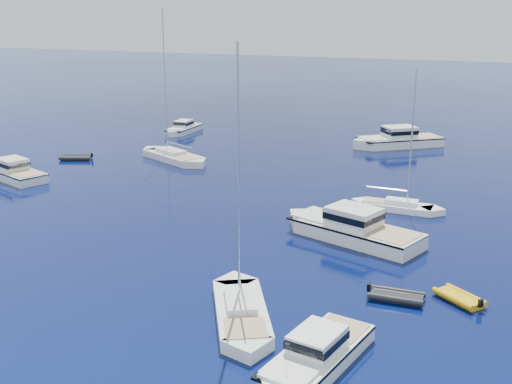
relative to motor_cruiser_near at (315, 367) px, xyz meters
The scene contains 11 objects.
motor_cruiser_near is the anchor object (origin of this frame).
motor_cruiser_centre 18.33m from the motor_cruiser_near, 99.59° to the left, with size 3.66×11.98×3.14m, color silver, non-canonical shape.
motor_cruiser_far_l 44.91m from the motor_cruiser_near, 150.36° to the left, with size 3.06×9.99×2.62m, color silver, non-canonical shape.
motor_cruiser_distant 52.99m from the motor_cruiser_near, 96.78° to the left, with size 3.76×12.28×3.22m, color silver, non-canonical shape.
motor_cruiser_horizon 61.68m from the motor_cruiser_near, 124.82° to the left, with size 2.51×8.19×2.15m, color white, non-canonical shape.
sailboat_mid_r 6.25m from the motor_cruiser_near, 148.34° to the left, with size 2.74×10.52×15.46m, color silver, non-canonical shape.
sailboat_centre 26.56m from the motor_cruiser_near, 92.59° to the left, with size 2.16×8.33×12.24m, color white, non-canonical shape.
sailboat_far_l 45.22m from the motor_cruiser_near, 128.34° to the left, with size 3.01×11.59×17.04m, color silver, non-canonical shape.
tender_yellow 11.57m from the motor_cruiser_near, 61.22° to the left, with size 1.76×3.10×0.95m, color #E6A30D, non-canonical shape.
tender_grey_near 9.18m from the motor_cruiser_near, 76.31° to the left, with size 1.86×3.32×0.95m, color black, non-canonical shape.
tender_grey_far 49.54m from the motor_cruiser_near, 140.70° to the left, with size 2.00×3.65×0.95m, color black, non-canonical shape.
Camera 1 is at (14.60, -20.89, 16.49)m, focal length 45.24 mm.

